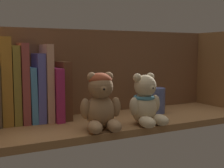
% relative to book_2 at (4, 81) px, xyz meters
% --- Properties ---
extents(shelf_board, '(0.83, 0.26, 0.02)m').
position_rel_book_2_xyz_m(shelf_board, '(0.33, -0.10, -0.13)').
color(shelf_board, olive).
rests_on(shelf_board, ground).
extents(shelf_back_panel, '(0.86, 0.01, 0.30)m').
position_rel_book_2_xyz_m(shelf_back_panel, '(0.33, 0.04, 0.01)').
color(shelf_back_panel, brown).
rests_on(shelf_back_panel, ground).
extents(shelf_side_panel_right, '(0.02, 0.28, 0.30)m').
position_rel_book_2_xyz_m(shelf_side_panel_right, '(0.75, -0.10, 0.01)').
color(shelf_side_panel_right, olive).
rests_on(shelf_side_panel_right, ground).
extents(book_2, '(0.03, 0.10, 0.25)m').
position_rel_book_2_xyz_m(book_2, '(0.00, 0.00, 0.00)').
color(book_2, olive).
rests_on(book_2, shelf_board).
extents(book_3, '(0.02, 0.10, 0.22)m').
position_rel_book_2_xyz_m(book_3, '(0.03, 0.00, -0.01)').
color(book_3, olive).
rests_on(book_3, shelf_board).
extents(book_4, '(0.02, 0.11, 0.23)m').
position_rel_book_2_xyz_m(book_4, '(0.05, 0.00, -0.01)').
color(book_4, brown).
rests_on(book_4, shelf_board).
extents(book_5, '(0.02, 0.11, 0.16)m').
position_rel_book_2_xyz_m(book_5, '(0.07, 0.00, -0.04)').
color(book_5, '#468AC9').
rests_on(book_5, shelf_board).
extents(book_6, '(0.02, 0.11, 0.20)m').
position_rel_book_2_xyz_m(book_6, '(0.09, 0.00, -0.02)').
color(book_6, '#5458B5').
rests_on(book_6, shelf_board).
extents(book_7, '(0.02, 0.12, 0.23)m').
position_rel_book_2_xyz_m(book_7, '(0.12, 0.00, -0.01)').
color(book_7, tan).
rests_on(book_7, shelf_board).
extents(book_8, '(0.02, 0.15, 0.16)m').
position_rel_book_2_xyz_m(book_8, '(0.14, 0.00, -0.04)').
color(book_8, '#9F2560').
rests_on(book_8, shelf_board).
extents(book_9, '(0.03, 0.12, 0.18)m').
position_rel_book_2_xyz_m(book_9, '(0.17, 0.00, -0.04)').
color(book_9, brown).
rests_on(book_9, shelf_board).
extents(teddy_bear_larger, '(0.11, 0.12, 0.15)m').
position_rel_book_2_xyz_m(teddy_bear_larger, '(0.22, -0.18, -0.05)').
color(teddy_bear_larger, '#93704C').
rests_on(teddy_bear_larger, shelf_board).
extents(teddy_bear_smaller, '(0.11, 0.11, 0.15)m').
position_rel_book_2_xyz_m(teddy_bear_smaller, '(0.35, -0.19, -0.06)').
color(teddy_bear_smaller, beige).
rests_on(teddy_bear_smaller, shelf_board).
extents(pillar_candle, '(0.06, 0.06, 0.08)m').
position_rel_book_2_xyz_m(pillar_candle, '(0.47, -0.07, -0.08)').
color(pillar_candle, '#4C5B99').
rests_on(pillar_candle, shelf_board).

